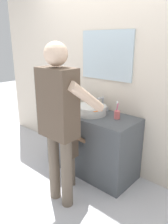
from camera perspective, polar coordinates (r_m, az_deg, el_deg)
ground_plane at (r=2.92m, az=-2.05°, el=-17.03°), size 14.00×14.00×0.00m
back_wall at (r=2.88m, az=6.35°, el=11.46°), size 4.40×0.10×2.70m
vanity_cabinet at (r=2.91m, az=1.99°, el=-7.98°), size 1.19×0.54×0.80m
sink_basin at (r=2.72m, az=1.82°, el=0.59°), size 0.39×0.39×0.11m
faucet at (r=2.89m, az=4.78°, el=2.09°), size 0.18×0.14×0.18m
toothbrush_cup at (r=2.59m, az=8.62°, el=-0.65°), size 0.07×0.07×0.21m
soap_bottle at (r=2.95m, az=-3.48°, el=2.19°), size 0.06×0.06×0.16m
child_toddler at (r=2.60m, az=-3.74°, el=-8.77°), size 0.26×0.26×0.85m
adult_parent at (r=2.14m, az=-6.44°, el=-0.35°), size 0.52×0.55×1.68m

